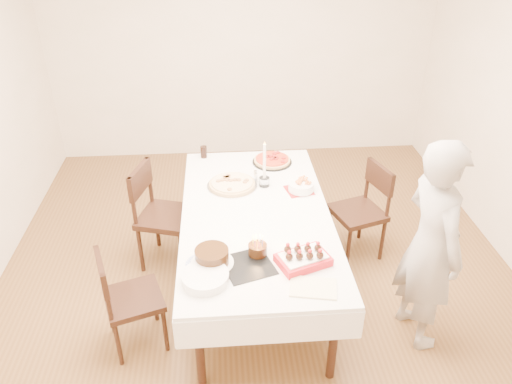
{
  "coord_description": "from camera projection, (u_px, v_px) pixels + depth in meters",
  "views": [
    {
      "loc": [
        -0.28,
        -3.31,
        2.88
      ],
      "look_at": [
        -0.04,
        -0.11,
        0.94
      ],
      "focal_mm": 35.0,
      "sensor_mm": 36.0,
      "label": 1
    }
  ],
  "objects": [
    {
      "name": "box_lid",
      "position": [
        313.0,
        288.0,
        3.12
      ],
      "size": [
        0.32,
        0.25,
        0.02
      ],
      "primitive_type": "cube",
      "rotation": [
        0.0,
        0.0,
        -0.2
      ],
      "color": "beige",
      "rests_on": "dining_table"
    },
    {
      "name": "pizza_pepperoni",
      "position": [
        272.0,
        160.0,
        4.56
      ],
      "size": [
        0.47,
        0.47,
        0.04
      ],
      "primitive_type": "cylinder",
      "rotation": [
        0.0,
        0.0,
        0.4
      ],
      "color": "red",
      "rests_on": "dining_table"
    },
    {
      "name": "china_plate",
      "position": [
        204.0,
        264.0,
        3.31
      ],
      "size": [
        0.31,
        0.31,
        0.01
      ],
      "primitive_type": "cylinder",
      "rotation": [
        0.0,
        0.0,
        -0.39
      ],
      "color": "white",
      "rests_on": "dining_table"
    },
    {
      "name": "chair_right_savory",
      "position": [
        358.0,
        213.0,
        4.42
      ],
      "size": [
        0.57,
        0.57,
        0.88
      ],
      "primitive_type": null,
      "rotation": [
        0.0,
        0.0,
        0.31
      ],
      "color": "black",
      "rests_on": "floor"
    },
    {
      "name": "pizza_white",
      "position": [
        232.0,
        184.0,
        4.19
      ],
      "size": [
        0.43,
        0.43,
        0.04
      ],
      "primitive_type": "cylinder",
      "rotation": [
        0.0,
        0.0,
        -0.01
      ],
      "color": "beige",
      "rests_on": "dining_table"
    },
    {
      "name": "floor",
      "position": [
        259.0,
        278.0,
        4.33
      ],
      "size": [
        5.0,
        5.0,
        0.0
      ],
      "primitive_type": "plane",
      "color": "brown",
      "rests_on": "ground"
    },
    {
      "name": "strawberry_box",
      "position": [
        303.0,
        258.0,
        3.31
      ],
      "size": [
        0.4,
        0.33,
        0.08
      ],
      "primitive_type": null,
      "rotation": [
        0.0,
        0.0,
        0.36
      ],
      "color": "#AF141D",
      "rests_on": "dining_table"
    },
    {
      "name": "plate_stack",
      "position": [
        205.0,
        278.0,
        3.16
      ],
      "size": [
        0.4,
        0.4,
        0.06
      ],
      "primitive_type": "cylinder",
      "rotation": [
        0.0,
        0.0,
        0.39
      ],
      "color": "white",
      "rests_on": "dining_table"
    },
    {
      "name": "shaker_pair",
      "position": [
        256.0,
        177.0,
        4.25
      ],
      "size": [
        0.08,
        0.08,
        0.09
      ],
      "primitive_type": null,
      "rotation": [
        0.0,
        0.0,
        0.15
      ],
      "color": "white",
      "rests_on": "dining_table"
    },
    {
      "name": "cake_board",
      "position": [
        248.0,
        266.0,
        3.31
      ],
      "size": [
        0.4,
        0.4,
        0.01
      ],
      "primitive_type": "cube",
      "rotation": [
        0.0,
        0.0,
        0.31
      ],
      "color": "black",
      "rests_on": "dining_table"
    },
    {
      "name": "red_placemat",
      "position": [
        299.0,
        190.0,
        4.15
      ],
      "size": [
        0.25,
        0.25,
        0.01
      ],
      "primitive_type": "cube",
      "rotation": [
        0.0,
        0.0,
        0.22
      ],
      "color": "#B21E1E",
      "rests_on": "dining_table"
    },
    {
      "name": "dining_table",
      "position": [
        256.0,
        252.0,
        4.04
      ],
      "size": [
        1.54,
        2.32,
        0.75
      ],
      "primitive_type": "cube",
      "rotation": [
        0.0,
        0.0,
        -0.2
      ],
      "color": "white",
      "rests_on": "floor"
    },
    {
      "name": "cola_glass",
      "position": [
        204.0,
        152.0,
        4.64
      ],
      "size": [
        0.07,
        0.07,
        0.11
      ],
      "primitive_type": "cylinder",
      "rotation": [
        0.0,
        0.0,
        -0.25
      ],
      "color": "black",
      "rests_on": "dining_table"
    },
    {
      "name": "birthday_cake",
      "position": [
        258.0,
        245.0,
        3.37
      ],
      "size": [
        0.17,
        0.17,
        0.14
      ],
      "primitive_type": "cylinder",
      "rotation": [
        0.0,
        0.0,
        -0.41
      ],
      "color": "#331C0E",
      "rests_on": "dining_table"
    },
    {
      "name": "chair_left_savory",
      "position": [
        166.0,
        217.0,
        4.31
      ],
      "size": [
        0.6,
        0.6,
        0.94
      ],
      "primitive_type": null,
      "rotation": [
        0.0,
        0.0,
        2.86
      ],
      "color": "black",
      "rests_on": "floor"
    },
    {
      "name": "layer_cake",
      "position": [
        212.0,
        257.0,
        3.3
      ],
      "size": [
        0.35,
        0.35,
        0.11
      ],
      "primitive_type": "cylinder",
      "rotation": [
        0.0,
        0.0,
        -0.27
      ],
      "color": "#351E0D",
      "rests_on": "dining_table"
    },
    {
      "name": "taper_candle",
      "position": [
        264.0,
        164.0,
        4.11
      ],
      "size": [
        0.09,
        0.09,
        0.41
      ],
      "primitive_type": "cylinder",
      "rotation": [
        0.0,
        0.0,
        -0.01
      ],
      "color": "white",
      "rests_on": "dining_table"
    },
    {
      "name": "pasta_bowl",
      "position": [
        301.0,
        186.0,
        4.12
      ],
      "size": [
        0.27,
        0.27,
        0.07
      ],
      "primitive_type": "cylinder",
      "rotation": [
        0.0,
        0.0,
        0.34
      ],
      "color": "white",
      "rests_on": "dining_table"
    },
    {
      "name": "chair_left_dessert",
      "position": [
        134.0,
        299.0,
        3.52
      ],
      "size": [
        0.53,
        0.53,
        0.83
      ],
      "primitive_type": null,
      "rotation": [
        0.0,
        0.0,
        3.46
      ],
      "color": "black",
      "rests_on": "floor"
    },
    {
      "name": "person",
      "position": [
        431.0,
        246.0,
        3.41
      ],
      "size": [
        0.49,
        0.65,
        1.6
      ],
      "primitive_type": "imported",
      "rotation": [
        0.0,
        0.0,
        1.76
      ],
      "color": "#B1ACA7",
      "rests_on": "floor"
    },
    {
      "name": "wall_back",
      "position": [
        242.0,
        46.0,
        5.77
      ],
      "size": [
        4.5,
        0.04,
        2.7
      ],
      "primitive_type": "cube",
      "color": "beige",
      "rests_on": "floor"
    }
  ]
}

